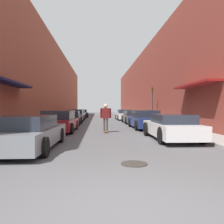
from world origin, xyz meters
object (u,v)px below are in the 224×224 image
(parked_car_left_5, at_px, (82,114))
(skateboarder, at_px, (106,115))
(manhole_cover, at_px, (134,164))
(parked_car_left_4, at_px, (79,114))
(parked_car_right_2, at_px, (133,117))
(parked_car_left_2, at_px, (71,118))
(parked_car_right_0, at_px, (171,127))
(parked_car_right_1, at_px, (144,120))
(traffic_light, at_px, (152,100))
(parked_car_left_1, at_px, (60,122))
(parked_car_left_0, at_px, (28,133))
(parked_car_left_3, at_px, (76,116))
(parked_car_right_3, at_px, (125,115))

(parked_car_left_5, distance_m, skateboarder, 22.77)
(skateboarder, relative_size, manhole_cover, 2.48)
(parked_car_left_4, distance_m, parked_car_right_2, 11.12)
(parked_car_right_2, relative_size, manhole_cover, 6.70)
(parked_car_left_2, xyz_separation_m, parked_car_left_5, (-0.12, 16.11, 0.02))
(parked_car_right_0, relative_size, parked_car_right_2, 0.97)
(parked_car_right_2, bearing_deg, parked_car_left_2, -164.52)
(parked_car_right_1, xyz_separation_m, traffic_light, (2.17, 6.25, 1.66))
(parked_car_left_4, distance_m, traffic_light, 12.04)
(parked_car_left_1, distance_m, traffic_light, 11.39)
(parked_car_right_1, height_order, skateboarder, skateboarder)
(parked_car_left_1, bearing_deg, parked_car_left_4, 90.61)
(parked_car_left_0, xyz_separation_m, parked_car_left_1, (0.12, 5.93, 0.04))
(parked_car_left_1, xyz_separation_m, parked_car_left_5, (-0.13, 21.83, -0.02))
(parked_car_left_5, height_order, parked_car_right_2, parked_car_left_5)
(parked_car_left_1, xyz_separation_m, parked_car_right_2, (5.88, 7.35, -0.04))
(parked_car_left_3, height_order, parked_car_left_4, parked_car_left_4)
(parked_car_left_0, distance_m, parked_car_left_5, 27.76)
(parked_car_left_3, bearing_deg, parked_car_left_4, 90.62)
(parked_car_left_0, distance_m, parked_car_left_3, 17.40)
(parked_car_right_1, relative_size, manhole_cover, 6.81)
(parked_car_left_0, bearing_deg, traffic_light, 59.79)
(parked_car_right_2, bearing_deg, parked_car_left_5, 112.54)
(parked_car_right_0, height_order, parked_car_right_2, parked_car_right_2)
(parked_car_left_0, relative_size, parked_car_left_5, 1.13)
(parked_car_left_5, height_order, traffic_light, traffic_light)
(parked_car_left_0, distance_m, skateboarder, 6.01)
(parked_car_right_2, xyz_separation_m, parked_car_right_3, (-0.08, 6.14, 0.04))
(parked_car_left_0, bearing_deg, parked_car_left_5, 90.02)
(parked_car_left_3, relative_size, parked_car_right_0, 1.02)
(parked_car_right_2, relative_size, parked_car_right_3, 1.02)
(parked_car_left_2, distance_m, skateboarder, 7.09)
(parked_car_left_1, height_order, parked_car_left_2, parked_car_left_1)
(parked_car_right_3, xyz_separation_m, skateboarder, (-2.92, -14.23, 0.43))
(manhole_cover, bearing_deg, parked_car_left_0, 146.33)
(parked_car_left_1, xyz_separation_m, parked_car_left_2, (-0.01, 5.72, -0.04))
(parked_car_left_5, xyz_separation_m, parked_car_right_2, (6.01, -14.48, -0.01))
(parked_car_right_2, bearing_deg, parked_car_left_3, 145.53)
(parked_car_right_2, relative_size, traffic_light, 1.32)
(parked_car_left_3, xyz_separation_m, parked_car_left_5, (-0.01, 10.36, -0.02))
(parked_car_left_1, xyz_separation_m, parked_car_right_1, (5.80, 1.71, 0.01))
(parked_car_left_3, distance_m, parked_car_right_3, 6.26)
(parked_car_right_2, height_order, skateboarder, skateboarder)
(parked_car_left_1, bearing_deg, parked_car_left_2, 90.07)
(parked_car_left_1, height_order, parked_car_right_0, parked_car_left_1)
(parked_car_left_0, bearing_deg, parked_car_left_3, 90.01)
(parked_car_right_3, distance_m, manhole_cover, 21.88)
(parked_car_right_0, xyz_separation_m, parked_car_right_3, (-0.04, 17.35, 0.04))
(parked_car_left_1, height_order, parked_car_right_2, parked_car_left_1)
(parked_car_left_0, height_order, parked_car_left_3, parked_car_left_3)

